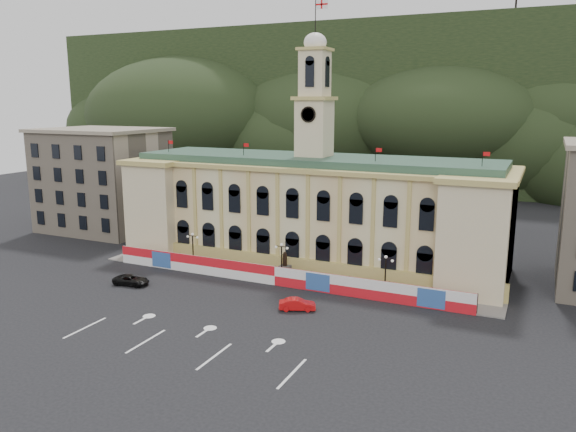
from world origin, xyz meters
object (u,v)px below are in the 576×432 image
at_px(red_sedan, 297,304).
at_px(statue, 285,270).
at_px(lamp_center, 282,258).
at_px(black_suv, 131,280).

bearing_deg(red_sedan, statue, 8.95).
distance_m(lamp_center, red_sedan, 11.14).
distance_m(statue, red_sedan, 11.72).
distance_m(statue, lamp_center, 2.14).
xyz_separation_m(statue, red_sedan, (6.24, -9.92, -0.50)).
relative_size(lamp_center, red_sedan, 1.16).
bearing_deg(red_sedan, lamp_center, 11.75).
relative_size(statue, lamp_center, 0.72).
xyz_separation_m(statue, black_suv, (-16.95, -10.82, -0.53)).
height_order(statue, lamp_center, lamp_center).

